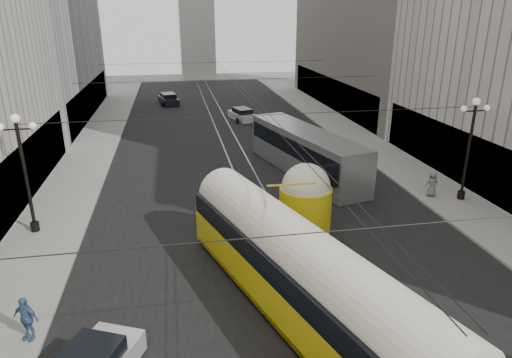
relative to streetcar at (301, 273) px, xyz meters
name	(u,v)px	position (x,y,z in m)	size (l,w,h in m)	color
road	(233,148)	(0.50, 23.86, -1.89)	(20.00, 85.00, 0.02)	black
sidewalk_left	(96,143)	(-11.50, 27.36, -1.82)	(4.00, 72.00, 0.15)	gray
sidewalk_right	(347,131)	(12.50, 27.36, -1.82)	(4.00, 72.00, 0.15)	gray
rail_left	(224,148)	(-0.25, 23.86, -1.89)	(0.12, 85.00, 0.04)	gray
rail_right	(241,147)	(1.25, 23.86, -1.89)	(0.12, 85.00, 0.04)	gray
lamppost_left_mid	(24,168)	(-12.10, 9.36, 1.85)	(1.86, 0.44, 6.37)	black
lamppost_right_mid	(470,144)	(13.10, 9.36, 1.85)	(1.86, 0.44, 6.37)	black
catenary	(234,82)	(0.62, 22.86, 3.99)	(25.00, 72.00, 0.23)	black
streetcar	(301,273)	(0.00, 0.00, 0.00)	(7.27, 17.00, 3.88)	gold
city_bus	(305,150)	(4.87, 16.21, -0.11)	(5.72, 13.23, 3.25)	#919496
sedan_white_far	(242,115)	(3.02, 34.53, -1.29)	(2.82, 4.55, 1.34)	white
sedan_dark_far	(169,99)	(-4.97, 45.46, -1.25)	(2.78, 4.78, 1.42)	black
pedestrian_sidewalk_right	(432,184)	(11.49, 10.14, -0.92)	(0.81, 0.50, 1.66)	slate
pedestrian_sidewalk_left	(26,318)	(-10.00, 0.22, -0.88)	(1.01, 0.57, 1.72)	#3E6288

